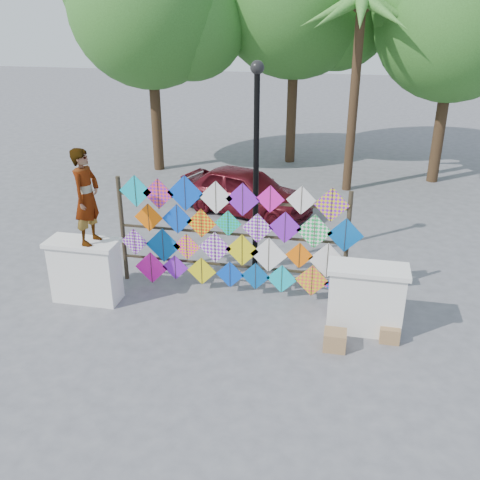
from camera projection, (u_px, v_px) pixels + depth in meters
The scene contains 12 objects.
ground at pixel (221, 308), 10.45m from camera, with size 80.00×80.00×0.00m, color slate.
parapet_left at pixel (85, 270), 10.52m from camera, with size 1.40×0.65×1.28m.
parapet_right at pixel (365, 298), 9.51m from camera, with size 1.40×0.65×1.28m.
kite_rack at pixel (234, 237), 10.60m from camera, with size 4.97×0.24×2.43m.
tree_west at pixel (153, 7), 17.20m from camera, with size 5.85×5.20×8.01m.
tree_east at pixel (459, 22), 16.03m from camera, with size 5.40×4.80×7.42m.
palm_tree at pixel (360, 24), 15.22m from camera, with size 3.62×3.62×5.83m.
vendor_woman at pixel (86, 197), 9.86m from camera, with size 0.67×0.44×1.83m, color #99999E.
sedan at pixel (246, 191), 14.99m from camera, with size 1.56×3.87×1.32m, color #4F0D15.
lamppost at pixel (256, 149), 11.11m from camera, with size 0.28×0.28×4.46m.
cardboard_box_near at pixel (335, 340), 9.16m from camera, with size 0.38×0.34×0.34m, color #9D704B.
cardboard_box_far at pixel (389, 333), 9.40m from camera, with size 0.34×0.31×0.29m, color #9D704B.
Camera 1 is at (2.21, -8.77, 5.43)m, focal length 40.00 mm.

